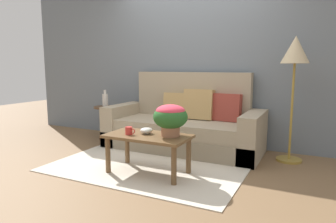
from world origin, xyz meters
TOP-DOWN VIEW (x-y plane):
  - ground_plane at (0.00, 0.00)m, footprint 14.00×14.00m
  - wall_back at (0.00, 1.27)m, footprint 6.40×0.12m
  - area_rug at (0.00, 0.02)m, footprint 2.29×1.88m
  - couch at (0.07, 0.80)m, footprint 2.25×0.91m
  - coffee_table at (0.12, -0.37)m, footprint 0.94×0.50m
  - side_table at (-1.36, 0.77)m, footprint 0.38×0.38m
  - floor_lamp at (1.51, 0.83)m, footprint 0.34×0.34m
  - potted_plant at (0.37, -0.31)m, footprint 0.38×0.38m
  - coffee_mug at (-0.07, -0.45)m, footprint 0.12×0.08m
  - snack_bowl at (0.08, -0.33)m, footprint 0.14×0.14m
  - table_vase at (-1.37, 0.79)m, footprint 0.09×0.09m

SIDE VIEW (x-z plane):
  - ground_plane at x=0.00m, z-range 0.00..0.00m
  - area_rug at x=0.00m, z-range 0.00..0.01m
  - couch at x=0.07m, z-range -0.22..0.89m
  - coffee_table at x=0.12m, z-range 0.15..0.59m
  - side_table at x=-1.36m, z-range 0.10..0.65m
  - snack_bowl at x=0.08m, z-range 0.45..0.52m
  - coffee_mug at x=-0.07m, z-range 0.45..0.53m
  - table_vase at x=-1.37m, z-range 0.52..0.79m
  - potted_plant at x=0.37m, z-range 0.49..0.83m
  - floor_lamp at x=1.51m, z-range 0.50..2.07m
  - wall_back at x=0.00m, z-range 0.00..2.71m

